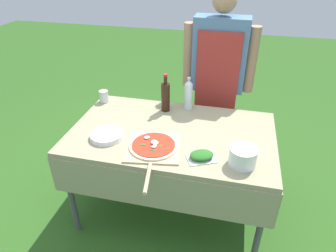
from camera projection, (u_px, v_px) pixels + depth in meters
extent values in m
plane|color=#2D5B1E|center=(171.00, 207.00, 2.57)|extent=(12.00, 12.00, 0.00)
cube|color=gray|center=(172.00, 133.00, 2.17)|extent=(1.46, 0.89, 0.04)
cube|color=gray|center=(156.00, 192.00, 1.88)|extent=(1.46, 0.01, 0.28)
cube|color=gray|center=(183.00, 121.00, 2.63)|extent=(1.46, 0.01, 0.28)
cube|color=gray|center=(83.00, 138.00, 2.40)|extent=(0.01, 0.89, 0.28)
cube|color=gray|center=(273.00, 165.00, 2.11)|extent=(0.01, 0.89, 0.28)
cylinder|color=#4C4C51|center=(71.00, 194.00, 2.19)|extent=(0.04, 0.04, 0.74)
cylinder|color=#4C4C51|center=(260.00, 229.00, 1.93)|extent=(0.04, 0.04, 0.74)
cylinder|color=#4C4C51|center=(112.00, 137.00, 2.83)|extent=(0.04, 0.04, 0.74)
cylinder|color=#4C4C51|center=(258.00, 157.00, 2.57)|extent=(0.04, 0.04, 0.74)
cylinder|color=#4C4C51|center=(221.00, 128.00, 2.88)|extent=(0.12, 0.12, 0.83)
cylinder|color=#4C4C51|center=(205.00, 126.00, 2.92)|extent=(0.12, 0.12, 0.83)
cube|color=#4C7099|center=(220.00, 55.00, 2.52)|extent=(0.45, 0.19, 0.62)
cube|color=#9E2D28|center=(216.00, 85.00, 2.56)|extent=(0.36, 0.01, 0.90)
cylinder|color=#A37A5B|center=(251.00, 60.00, 2.48)|extent=(0.10, 0.10, 0.55)
cylinder|color=#A37A5B|center=(189.00, 55.00, 2.59)|extent=(0.10, 0.10, 0.55)
sphere|color=#A37A5B|center=(225.00, 1.00, 2.30)|extent=(0.19, 0.19, 0.19)
cube|color=#D1B27F|center=(154.00, 147.00, 1.99)|extent=(0.41, 0.41, 0.01)
cylinder|color=#D1B27F|center=(148.00, 178.00, 1.73)|extent=(0.07, 0.26, 0.02)
cylinder|color=beige|center=(154.00, 146.00, 1.98)|extent=(0.33, 0.33, 0.01)
cylinder|color=red|center=(153.00, 145.00, 1.98)|extent=(0.29, 0.29, 0.00)
ellipsoid|color=white|center=(156.00, 143.00, 1.98)|extent=(0.03, 0.03, 0.01)
ellipsoid|color=white|center=(156.00, 143.00, 1.97)|extent=(0.05, 0.05, 0.02)
ellipsoid|color=white|center=(147.00, 137.00, 2.03)|extent=(0.05, 0.05, 0.01)
ellipsoid|color=white|center=(155.00, 145.00, 1.96)|extent=(0.03, 0.04, 0.01)
ellipsoid|color=white|center=(154.00, 147.00, 1.94)|extent=(0.04, 0.04, 0.01)
ellipsoid|color=white|center=(154.00, 142.00, 1.98)|extent=(0.04, 0.05, 0.02)
ellipsoid|color=#286B23|center=(168.00, 149.00, 1.92)|extent=(0.03, 0.02, 0.00)
ellipsoid|color=#286B23|center=(143.00, 145.00, 1.97)|extent=(0.04, 0.02, 0.00)
ellipsoid|color=#286B23|center=(160.00, 146.00, 1.96)|extent=(0.02, 0.03, 0.00)
ellipsoid|color=#286B23|center=(153.00, 150.00, 1.92)|extent=(0.04, 0.02, 0.00)
cylinder|color=black|center=(166.00, 97.00, 2.38)|extent=(0.07, 0.07, 0.23)
cylinder|color=black|center=(165.00, 80.00, 2.30)|extent=(0.03, 0.03, 0.06)
cylinder|color=#B22823|center=(165.00, 75.00, 2.28)|extent=(0.03, 0.03, 0.02)
cylinder|color=silver|center=(188.00, 97.00, 2.40)|extent=(0.06, 0.06, 0.22)
cone|color=silver|center=(189.00, 82.00, 2.34)|extent=(0.06, 0.06, 0.04)
cylinder|color=silver|center=(189.00, 79.00, 2.32)|extent=(0.03, 0.03, 0.02)
cube|color=silver|center=(201.00, 158.00, 1.89)|extent=(0.22, 0.20, 0.01)
ellipsoid|color=#286B23|center=(202.00, 155.00, 1.88)|extent=(0.19, 0.17, 0.04)
cylinder|color=silver|center=(243.00, 157.00, 1.81)|extent=(0.17, 0.17, 0.12)
cylinder|color=white|center=(107.00, 137.00, 2.09)|extent=(0.23, 0.23, 0.00)
cylinder|color=white|center=(107.00, 137.00, 2.09)|extent=(0.23, 0.23, 0.00)
cylinder|color=white|center=(107.00, 136.00, 2.09)|extent=(0.23, 0.23, 0.00)
cylinder|color=white|center=(107.00, 135.00, 2.09)|extent=(0.23, 0.23, 0.00)
cylinder|color=white|center=(107.00, 135.00, 2.08)|extent=(0.23, 0.23, 0.00)
cylinder|color=white|center=(106.00, 134.00, 2.08)|extent=(0.23, 0.23, 0.00)
cylinder|color=white|center=(106.00, 134.00, 2.08)|extent=(0.23, 0.23, 0.00)
cylinder|color=silver|center=(104.00, 97.00, 2.54)|extent=(0.08, 0.08, 0.09)
cylinder|color=red|center=(104.00, 98.00, 2.55)|extent=(0.07, 0.07, 0.06)
cylinder|color=#B7B2A3|center=(103.00, 91.00, 2.52)|extent=(0.08, 0.08, 0.01)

